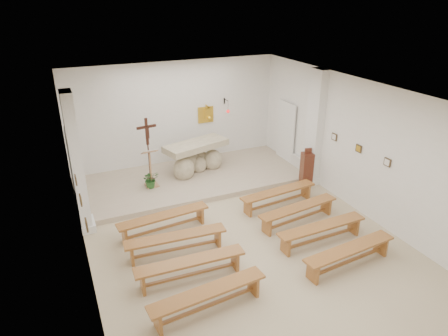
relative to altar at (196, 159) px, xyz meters
name	(u,v)px	position (x,y,z in m)	size (l,w,h in m)	color
ground	(242,238)	(-0.26, -3.87, -0.56)	(7.00, 10.00, 0.00)	#CAB792
wall_left	(80,203)	(-3.75, -3.87, 1.19)	(0.02, 10.00, 3.50)	white
wall_right	(365,150)	(3.23, -3.87, 1.19)	(0.02, 10.00, 3.50)	white
wall_back	(176,115)	(-0.26, 1.12, 1.19)	(7.00, 0.02, 3.50)	white
ceiling	(245,96)	(-0.26, -3.87, 2.93)	(7.00, 10.00, 0.02)	silver
sanctuary_platform	(193,179)	(-0.26, -0.37, -0.48)	(6.98, 3.00, 0.15)	#B7A88D
pilaster_left	(77,165)	(-3.63, -1.87, 1.19)	(0.26, 0.55, 3.50)	white
pilaster_right	(315,128)	(3.11, -1.87, 1.19)	(0.26, 0.55, 3.50)	white
gold_wall_relief	(206,115)	(0.79, 1.09, 1.09)	(0.55, 0.04, 0.55)	gold
sanctuary_lamp	(228,110)	(1.49, 0.83, 1.25)	(0.11, 0.36, 0.44)	black
station_frame_left_front	(87,225)	(-3.73, -4.67, 1.16)	(0.03, 0.20, 0.20)	#44331E
station_frame_left_mid	(81,200)	(-3.73, -3.67, 1.16)	(0.03, 0.20, 0.20)	#44331E
station_frame_left_rear	(76,180)	(-3.73, -2.67, 1.16)	(0.03, 0.20, 0.20)	#44331E
station_frame_right_front	(387,162)	(3.21, -4.67, 1.16)	(0.03, 0.20, 0.20)	#44331E
station_frame_right_mid	(359,149)	(3.21, -3.67, 1.16)	(0.03, 0.20, 0.20)	#44331E
station_frame_right_rear	(334,137)	(3.21, -2.67, 1.16)	(0.03, 0.20, 0.20)	#44331E
radiator_left	(80,207)	(-3.69, -1.17, -0.29)	(0.10, 0.85, 0.52)	silver
radiator_right	(299,165)	(3.17, -1.17, -0.29)	(0.10, 0.85, 0.52)	silver
altar	(196,159)	(0.00, 0.00, 0.00)	(2.21, 1.35, 1.07)	beige
lectern	(151,168)	(-1.58, -0.49, 0.19)	(0.46, 0.39, 1.21)	tan
crucifix_stand	(148,145)	(-1.52, -0.08, 0.74)	(0.60, 0.26, 1.98)	#331910
potted_plant	(151,179)	(-1.63, -0.58, -0.15)	(0.47, 0.41, 0.52)	#275823
donation_pedestal	(307,169)	(2.84, -2.02, -0.03)	(0.38, 0.38, 1.21)	#562C18
bench_left_front	(164,219)	(-1.89, -2.83, -0.19)	(2.32, 0.59, 0.49)	#AE6B32
bench_right_front	(278,194)	(1.37, -2.83, -0.19)	(2.32, 0.59, 0.49)	#AE6B32
bench_left_second	(176,240)	(-1.89, -3.81, -0.19)	(2.32, 0.53, 0.49)	#AE6B32
bench_right_second	(298,210)	(1.37, -3.81, -0.19)	(2.32, 0.65, 0.49)	#AE6B32
bench_left_third	(190,265)	(-1.89, -4.79, -0.19)	(2.31, 0.46, 0.49)	#AE6B32
bench_right_third	(322,230)	(1.37, -4.79, -0.19)	(2.30, 0.43, 0.49)	#AE6B32
bench_left_fourth	(208,295)	(-1.89, -5.77, -0.19)	(2.32, 0.57, 0.49)	#AE6B32
bench_right_fourth	(349,252)	(1.37, -5.77, -0.19)	(2.32, 0.56, 0.49)	#AE6B32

